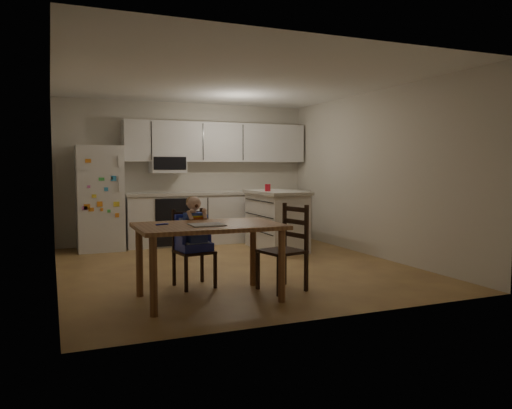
{
  "coord_description": "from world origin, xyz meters",
  "views": [
    {
      "loc": [
        -2.29,
        -6.32,
        1.37
      ],
      "look_at": [
        -0.03,
        -0.86,
        0.91
      ],
      "focal_mm": 35.0,
      "sensor_mm": 36.0,
      "label": 1
    }
  ],
  "objects_px": {
    "kitchen_island": "(276,220)",
    "chair_side": "(289,241)",
    "red_cup": "(268,188)",
    "chair_booster": "(192,232)",
    "dining_table": "(209,234)",
    "refrigerator": "(100,198)"
  },
  "relations": [
    {
      "from": "kitchen_island",
      "to": "chair_side",
      "type": "bearing_deg",
      "value": -111.89
    },
    {
      "from": "red_cup",
      "to": "chair_booster",
      "type": "height_order",
      "value": "red_cup"
    },
    {
      "from": "kitchen_island",
      "to": "chair_side",
      "type": "relative_size",
      "value": 1.38
    },
    {
      "from": "dining_table",
      "to": "red_cup",
      "type": "bearing_deg",
      "value": 54.76
    },
    {
      "from": "refrigerator",
      "to": "chair_side",
      "type": "distance_m",
      "value": 3.94
    },
    {
      "from": "refrigerator",
      "to": "dining_table",
      "type": "bearing_deg",
      "value": -78.3
    },
    {
      "from": "dining_table",
      "to": "chair_side",
      "type": "height_order",
      "value": "chair_side"
    },
    {
      "from": "kitchen_island",
      "to": "red_cup",
      "type": "xyz_separation_m",
      "value": [
        -0.2,
        -0.1,
        0.54
      ]
    },
    {
      "from": "red_cup",
      "to": "dining_table",
      "type": "xyz_separation_m",
      "value": [
        -1.75,
        -2.47,
        -0.35
      ]
    },
    {
      "from": "refrigerator",
      "to": "kitchen_island",
      "type": "distance_m",
      "value": 2.91
    },
    {
      "from": "kitchen_island",
      "to": "red_cup",
      "type": "bearing_deg",
      "value": -153.22
    },
    {
      "from": "refrigerator",
      "to": "chair_booster",
      "type": "xyz_separation_m",
      "value": [
        0.74,
        -3.0,
        -0.23
      ]
    },
    {
      "from": "red_cup",
      "to": "dining_table",
      "type": "relative_size",
      "value": 0.08
    },
    {
      "from": "chair_booster",
      "to": "chair_side",
      "type": "distance_m",
      "value": 1.1
    },
    {
      "from": "dining_table",
      "to": "chair_side",
      "type": "bearing_deg",
      "value": 4.33
    },
    {
      "from": "dining_table",
      "to": "chair_booster",
      "type": "xyz_separation_m",
      "value": [
        -0.01,
        0.61,
        -0.05
      ]
    },
    {
      "from": "dining_table",
      "to": "refrigerator",
      "type": "bearing_deg",
      "value": 101.7
    },
    {
      "from": "red_cup",
      "to": "chair_side",
      "type": "distance_m",
      "value": 2.58
    },
    {
      "from": "dining_table",
      "to": "chair_side",
      "type": "distance_m",
      "value": 0.96
    },
    {
      "from": "refrigerator",
      "to": "kitchen_island",
      "type": "height_order",
      "value": "refrigerator"
    },
    {
      "from": "red_cup",
      "to": "dining_table",
      "type": "height_order",
      "value": "red_cup"
    },
    {
      "from": "dining_table",
      "to": "kitchen_island",
      "type": "bearing_deg",
      "value": 52.87
    }
  ]
}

